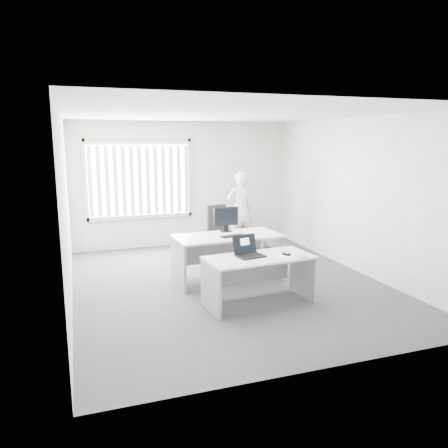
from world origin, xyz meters
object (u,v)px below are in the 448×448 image
object	(u,v)px
person	(240,211)
laptop	(251,247)
monitor	(226,219)
desk_near	(259,270)
office_chair	(221,241)
desk_far	(228,248)

from	to	relation	value
person	laptop	size ratio (longest dim) A/B	4.41
laptop	monitor	distance (m)	1.41
desk_near	person	world-z (taller)	person
office_chair	monitor	xyz separation A→B (m)	(-0.34, -1.32, 0.70)
desk_far	office_chair	distance (m)	1.68
desk_near	office_chair	distance (m)	2.77
laptop	desk_near	bearing A→B (deg)	-23.97
monitor	desk_near	bearing A→B (deg)	-87.20
person	monitor	xyz separation A→B (m)	(-0.96, -1.79, 0.17)
monitor	desk_far	bearing A→B (deg)	-102.13
laptop	office_chair	bearing A→B (deg)	70.55
desk_far	monitor	size ratio (longest dim) A/B	4.20
office_chair	laptop	distance (m)	2.80
desk_near	office_chair	bearing A→B (deg)	78.06
person	monitor	size ratio (longest dim) A/B	3.97
desk_near	office_chair	xyz separation A→B (m)	(0.33, 2.74, -0.19)
desk_near	office_chair	size ratio (longest dim) A/B	1.54
desk_far	laptop	size ratio (longest dim) A/B	4.67
desk_far	person	bearing A→B (deg)	61.03
office_chair	person	distance (m)	0.94
office_chair	laptop	size ratio (longest dim) A/B	2.73
desk_near	monitor	world-z (taller)	monitor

